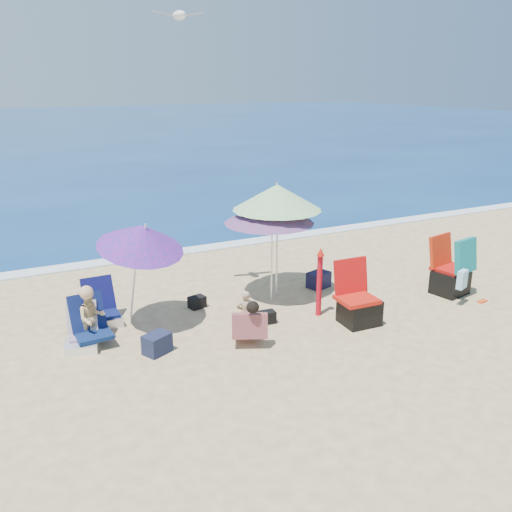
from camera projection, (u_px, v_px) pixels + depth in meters
name	position (u px, v px, depth m)	size (l,w,h in m)	color
ground	(299.00, 333.00, 9.05)	(120.00, 120.00, 0.00)	#D8BC84
sea	(35.00, 129.00, 47.40)	(120.00, 80.00, 0.12)	navy
foam	(193.00, 250.00, 13.39)	(120.00, 0.50, 0.04)	white
umbrella_turquoise	(269.00, 212.00, 9.98)	(2.09, 2.09, 1.92)	white
umbrella_striped	(277.00, 197.00, 10.06)	(1.79, 1.79, 2.22)	white
umbrella_blue	(141.00, 237.00, 8.78)	(1.87, 1.90, 1.95)	white
furled_umbrella	(320.00, 279.00, 9.52)	(0.14, 0.15, 1.27)	red
chair_navy	(102.00, 313.00, 9.34)	(0.57, 0.70, 0.76)	#0D1549
chair_rainbow	(82.00, 337.00, 8.52)	(0.65, 0.76, 0.67)	#E35063
camp_chair_left	(358.00, 305.00, 9.32)	(0.73, 0.67, 1.10)	red
camp_chair_right	(452.00, 273.00, 10.57)	(0.85, 1.09, 1.18)	#B8130D
person_center	(248.00, 319.00, 8.63)	(0.67, 0.76, 0.81)	tan
person_left	(91.00, 317.00, 8.56)	(0.59, 0.70, 0.99)	tan
bag_navy_a	(157.00, 344.00, 8.34)	(0.49, 0.44, 0.31)	#1A1F39
bag_black_a	(197.00, 302.00, 10.03)	(0.33, 0.27, 0.21)	black
bag_navy_b	(319.00, 280.00, 10.99)	(0.51, 0.44, 0.32)	#191834
bag_black_b	(267.00, 317.00, 9.39)	(0.29, 0.22, 0.21)	black
orange_item	(482.00, 301.00, 10.30)	(0.23, 0.14, 0.03)	#DD4517
seagull	(179.00, 15.00, 8.83)	(0.85, 0.42, 0.15)	white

